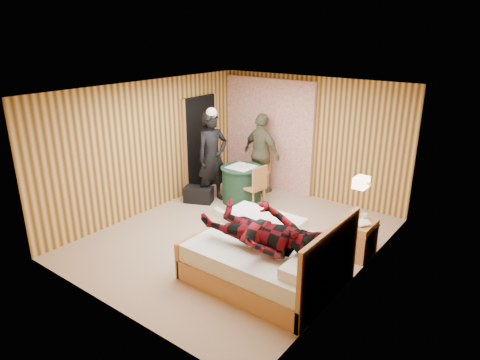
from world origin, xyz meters
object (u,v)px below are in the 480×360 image
Objects in this scene: chair_far at (260,168)px; man_at_table at (262,154)px; chair_near at (256,184)px; woman_standing at (212,157)px; bed at (269,258)px; round_table at (242,184)px; man_on_bed at (262,222)px; duffel_bag at (199,195)px; nightstand at (359,238)px; wall_lamp at (361,182)px.

chair_far is 0.33m from man_at_table.
woman_standing reaches higher than chair_near.
bed is at bearing 138.06° from man_at_table.
round_table is 0.48× the size of man_on_bed.
duffel_bag is at bearing -134.21° from chair_far.
bed reaches higher than chair_far.
man_on_bed reaches higher than duffel_bag.
nightstand is 3.12m from chair_far.
chair_far reaches higher than round_table.
woman_standing reaches higher than man_at_table.
chair_far is 0.91m from chair_near.
nightstand is 3.38m from woman_standing.
wall_lamp reaches higher than bed.
nightstand is at bearing 61.59° from bed.
wall_lamp is at bearing -83.43° from woman_standing.
nightstand is at bearing -79.48° from woman_standing.
bed is at bearing 47.59° from chair_near.
chair_near is 1.05m from woman_standing.
wall_lamp is 0.28× the size of chair_far.
nightstand is (0.76, 1.40, -0.02)m from bed.
man_at_table is at bearing 90.00° from round_table.
chair_far is at bearing 125.15° from man_on_bed.
bed is 2.52m from chair_near.
chair_far is 0.53× the size of man_on_bed.
bed is 0.70m from man_on_bed.
woman_standing is at bearing 145.36° from bed.
round_table is at bearing 162.38° from wall_lamp.
chair_far is at bearing 126.99° from bed.
bed is at bearing -124.62° from wall_lamp.
man_on_bed reaches higher than wall_lamp.
wall_lamp is at bearing 80.07° from chair_near.
wall_lamp is 3.29m from man_at_table.
round_table is at bearing 15.55° from duffel_bag.
bed is at bearing 96.53° from man_on_bed.
nightstand is (-0.04, 0.24, -1.00)m from wall_lamp.
chair_near is 1.26m from duffel_bag.
man_on_bed is at bearing -47.97° from round_table.
round_table is at bearing 134.67° from bed.
duffel_bag is (-2.72, 1.50, -0.15)m from bed.
man_on_bed reaches higher than chair_near.
nightstand is 0.34× the size of man_at_table.
woman_standing is at bearing -132.86° from chair_far.
man_on_bed is (2.06, -3.00, 0.11)m from man_at_table.
woman_standing is (-2.55, 1.76, 0.61)m from bed.
man_on_bed is (-0.77, -1.39, -0.32)m from wall_lamp.
round_table is 0.96× the size of chair_near.
nightstand is 0.34× the size of man_on_bed.
man_at_table is (0.02, 0.04, 0.32)m from chair_far.
chair_near is at bearing -2.29° from duffel_bag.
chair_near is (0.44, -0.12, 0.13)m from round_table.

